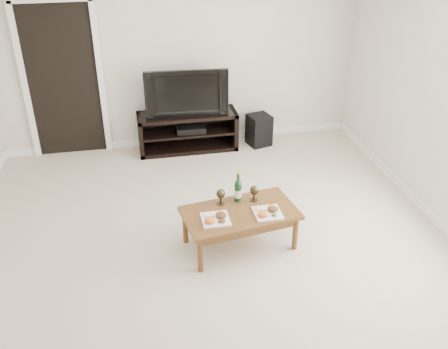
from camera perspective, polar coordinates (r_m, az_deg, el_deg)
floor at (r=5.12m, az=-0.85°, el=-9.31°), size 5.50×5.50×0.00m
back_wall at (r=7.01m, az=-5.24°, el=13.48°), size 5.00×0.04×2.60m
doorway at (r=7.06m, az=-17.86°, el=10.00°), size 0.90×0.02×2.05m
media_console at (r=7.10m, az=-4.17°, el=4.94°), size 1.39×0.45×0.55m
television at (r=6.88m, az=-4.35°, el=9.49°), size 1.13×0.21×0.65m
av_receiver at (r=7.08m, az=-3.79°, el=5.31°), size 0.42×0.32×0.08m
subwoofer at (r=7.27m, az=4.02°, el=5.10°), size 0.37×0.37×0.45m
coffee_table at (r=5.14m, az=1.81°, el=-6.19°), size 1.22×0.79×0.42m
plate_left at (r=4.87m, az=-0.99°, el=-4.91°), size 0.27×0.27×0.07m
plate_right at (r=4.98m, az=5.01°, el=-4.17°), size 0.27×0.27×0.07m
wine_bottle at (r=5.11m, az=1.62°, el=-1.30°), size 0.07×0.07×0.35m
goblet_left at (r=5.09m, az=-0.38°, el=-2.56°), size 0.09×0.09×0.17m
goblet_right at (r=5.16m, az=3.47°, el=-2.15°), size 0.09×0.09×0.17m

